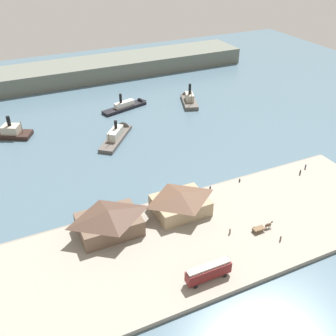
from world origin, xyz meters
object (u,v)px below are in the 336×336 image
(ferry_shed_customs_shed, at_px, (180,202))
(ferry_near_quay, at_px, (118,133))
(pedestrian_by_tram, at_px, (227,259))
(mooring_post_center_west, at_px, (240,180))
(ferry_mid_harbor, at_px, (7,133))
(pedestrian_at_waters_edge, at_px, (230,231))
(ferry_approaching_east, at_px, (189,99))
(horse_cart, at_px, (262,227))
(mooring_post_east, at_px, (210,188))
(street_tram, at_px, (208,271))
(pedestrian_near_cart, at_px, (300,172))
(pedestrian_standing_center, at_px, (281,238))
(ferry_shed_west_terminal, at_px, (109,221))
(pedestrian_walking_east, at_px, (306,167))
(ferry_outer_harbor, at_px, (129,105))

(ferry_shed_customs_shed, relative_size, ferry_near_quay, 0.68)
(pedestrian_by_tram, distance_m, mooring_post_center_west, 33.99)
(ferry_shed_customs_shed, height_order, ferry_near_quay, ferry_shed_customs_shed)
(mooring_post_center_west, xyz_separation_m, ferry_mid_harbor, (-60.40, 63.86, -0.12))
(pedestrian_by_tram, bearing_deg, pedestrian_at_waters_edge, 53.60)
(ferry_shed_customs_shed, relative_size, ferry_approaching_east, 0.79)
(horse_cart, bearing_deg, mooring_post_east, 96.75)
(ferry_near_quay, bearing_deg, street_tram, -94.03)
(ferry_mid_harbor, bearing_deg, ferry_shed_customs_shed, -61.51)
(pedestrian_at_waters_edge, relative_size, ferry_approaching_east, 0.09)
(pedestrian_near_cart, distance_m, pedestrian_standing_center, 33.05)
(pedestrian_standing_center, bearing_deg, ferry_approaching_east, 76.22)
(ferry_shed_west_terminal, bearing_deg, pedestrian_by_tram, -45.28)
(pedestrian_walking_east, bearing_deg, pedestrian_at_waters_edge, -157.71)
(ferry_mid_harbor, bearing_deg, ferry_near_quay, -25.25)
(ferry_shed_west_terminal, height_order, pedestrian_walking_east, ferry_shed_west_terminal)
(pedestrian_standing_center, relative_size, mooring_post_east, 1.72)
(mooring_post_center_west, bearing_deg, ferry_near_quay, 116.28)
(pedestrian_by_tram, distance_m, ferry_near_quay, 72.60)
(street_tram, xyz_separation_m, mooring_post_center_west, (28.09, 29.30, -1.97))
(pedestrian_by_tram, distance_m, ferry_approaching_east, 98.70)
(mooring_post_center_west, height_order, ferry_approaching_east, ferry_approaching_east)
(ferry_approaching_east, bearing_deg, ferry_shed_west_terminal, -130.43)
(street_tram, bearing_deg, ferry_outer_harbor, 79.41)
(horse_cart, height_order, ferry_approaching_east, ferry_approaching_east)
(ferry_outer_harbor, bearing_deg, pedestrian_near_cart, -68.83)
(mooring_post_east, relative_size, ferry_outer_harbor, 0.04)
(ferry_shed_customs_shed, bearing_deg, ferry_outer_harbor, 79.97)
(pedestrian_walking_east, xyz_separation_m, mooring_post_center_west, (-23.15, 2.78, -0.33))
(pedestrian_at_waters_edge, bearing_deg, mooring_post_east, 74.00)
(mooring_post_east, bearing_deg, ferry_mid_harbor, 128.42)
(pedestrian_walking_east, relative_size, ferry_near_quay, 0.08)
(pedestrian_near_cart, bearing_deg, ferry_near_quay, 129.69)
(mooring_post_east, height_order, ferry_mid_harbor, ferry_mid_harbor)
(ferry_near_quay, bearing_deg, ferry_mid_harbor, 154.75)
(street_tram, relative_size, ferry_mid_harbor, 0.64)
(horse_cart, distance_m, mooring_post_east, 21.64)
(ferry_approaching_east, bearing_deg, pedestrian_walking_east, -84.44)
(street_tram, xyz_separation_m, mooring_post_east, (18.02, 29.71, -1.97))
(ferry_shed_customs_shed, distance_m, street_tram, 24.55)
(ferry_shed_customs_shed, relative_size, ferry_outer_harbor, 0.64)
(pedestrian_near_cart, relative_size, ferry_outer_harbor, 0.08)
(pedestrian_at_waters_edge, bearing_deg, ferry_outer_harbor, 86.13)
(mooring_post_east, relative_size, ferry_mid_harbor, 0.05)
(ferry_shed_west_terminal, bearing_deg, pedestrian_walking_east, 1.84)
(pedestrian_near_cart, bearing_deg, pedestrian_walking_east, 26.41)
(ferry_shed_west_terminal, bearing_deg, ferry_mid_harbor, 104.45)
(street_tram, height_order, pedestrian_walking_east, street_tram)
(mooring_post_east, xyz_separation_m, ferry_approaching_east, (26.65, 64.25, -0.23))
(horse_cart, distance_m, pedestrian_by_tram, 14.80)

